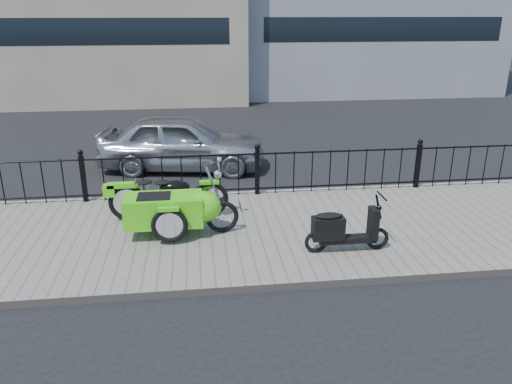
{
  "coord_description": "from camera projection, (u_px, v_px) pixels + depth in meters",
  "views": [
    {
      "loc": [
        -1.24,
        -8.5,
        3.76
      ],
      "look_at": [
        -0.2,
        -0.1,
        0.67
      ],
      "focal_mm": 35.0,
      "sensor_mm": 36.0,
      "label": 1
    }
  ],
  "objects": [
    {
      "name": "curb",
      "position": [
        256.0,
        194.0,
        10.68
      ],
      "size": [
        30.0,
        0.1,
        0.12
      ],
      "primitive_type": "cube",
      "color": "gray",
      "rests_on": "ground"
    },
    {
      "name": "ground",
      "position": [
        266.0,
        223.0,
        9.35
      ],
      "size": [
        120.0,
        120.0,
        0.0
      ],
      "primitive_type": "plane",
      "color": "black",
      "rests_on": "ground"
    },
    {
      "name": "scooter",
      "position": [
        342.0,
        230.0,
        7.9
      ],
      "size": [
        1.39,
        0.4,
        0.94
      ],
      "color": "black",
      "rests_on": "sidewalk"
    },
    {
      "name": "motorcycle_sidecar",
      "position": [
        175.0,
        206.0,
        8.58
      ],
      "size": [
        2.28,
        1.48,
        0.98
      ],
      "color": "black",
      "rests_on": "sidewalk"
    },
    {
      "name": "iron_fence",
      "position": [
        257.0,
        173.0,
        10.36
      ],
      "size": [
        14.11,
        0.11,
        1.08
      ],
      "color": "black",
      "rests_on": "sidewalk"
    },
    {
      "name": "sidewalk",
      "position": [
        270.0,
        232.0,
        8.87
      ],
      "size": [
        30.0,
        3.8,
        0.12
      ],
      "primitive_type": "cube",
      "color": "slate",
      "rests_on": "ground"
    },
    {
      "name": "spare_tire",
      "position": [
        222.0,
        217.0,
        8.6
      ],
      "size": [
        0.59,
        0.16,
        0.58
      ],
      "primitive_type": "torus",
      "rotation": [
        1.57,
        0.0,
        0.13
      ],
      "color": "black",
      "rests_on": "sidewalk"
    },
    {
      "name": "sedan_car",
      "position": [
        182.0,
        142.0,
        12.33
      ],
      "size": [
        4.25,
        2.24,
        1.38
      ],
      "primitive_type": "imported",
      "rotation": [
        0.0,
        0.0,
        1.42
      ],
      "color": "#A6A7AD",
      "rests_on": "ground"
    }
  ]
}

